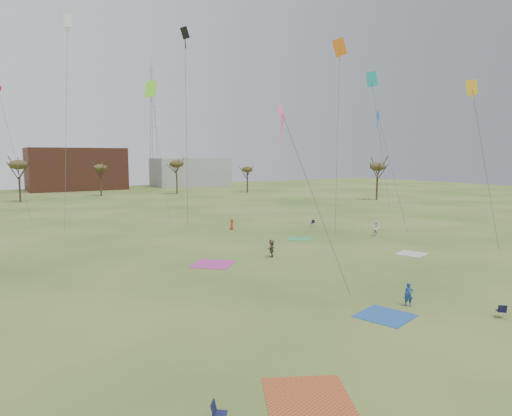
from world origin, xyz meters
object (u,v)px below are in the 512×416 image
flyer_near_right (409,295)px  camp_chair_center (501,314)px  camp_chair_right (312,224)px  radio_tower (153,127)px

flyer_near_right → camp_chair_center: 5.39m
camp_chair_right → radio_tower: (9.84, 95.21, 18.95)m
radio_tower → flyer_near_right: bearing=-101.7°
camp_chair_right → radio_tower: size_ratio=0.02×
camp_chair_right → radio_tower: bearing=155.4°
flyer_near_right → camp_chair_right: bearing=102.0°
camp_chair_center → radio_tower: 133.14m
camp_chair_right → camp_chair_center: bearing=-39.3°
flyer_near_right → camp_chair_right: flyer_near_right is taller
camp_chair_center → camp_chair_right: 36.94m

